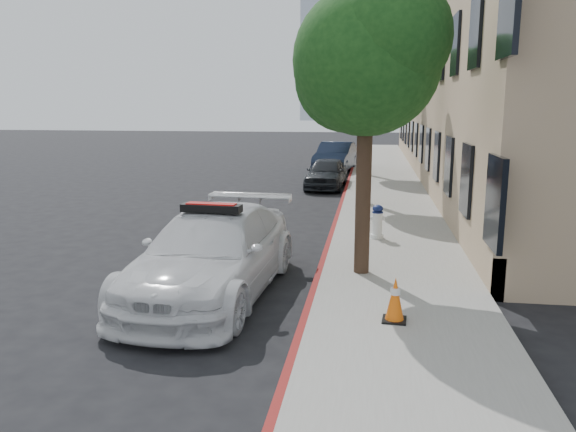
# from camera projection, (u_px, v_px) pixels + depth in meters

# --- Properties ---
(ground) EXTENTS (120.00, 120.00, 0.00)m
(ground) POSITION_uv_depth(u_px,v_px,m) (243.00, 249.00, 13.66)
(ground) COLOR black
(ground) RESTS_ON ground
(sidewalk) EXTENTS (3.20, 50.00, 0.15)m
(sidewalk) POSITION_uv_depth(u_px,v_px,m) (384.00, 189.00, 22.83)
(sidewalk) COLOR gray
(sidewalk) RESTS_ON ground
(curb_strip) EXTENTS (0.12, 50.00, 0.15)m
(curb_strip) POSITION_uv_depth(u_px,v_px,m) (346.00, 188.00, 23.05)
(curb_strip) COLOR maroon
(curb_strip) RESTS_ON ground
(building) EXTENTS (8.00, 36.00, 10.00)m
(building) POSITION_uv_depth(u_px,v_px,m) (508.00, 71.00, 25.91)
(building) COLOR tan
(building) RESTS_ON ground
(tower_right) EXTENTS (14.00, 14.00, 44.00)m
(tower_right) POSITION_uv_depth(u_px,v_px,m) (399.00, 29.00, 139.05)
(tower_right) COLOR #9EA8B7
(tower_right) RESTS_ON ground
(tree_near) EXTENTS (2.92, 2.82, 5.62)m
(tree_near) POSITION_uv_depth(u_px,v_px,m) (368.00, 60.00, 10.45)
(tree_near) COLOR black
(tree_near) RESTS_ON sidewalk
(tree_mid) EXTENTS (2.77, 2.64, 5.43)m
(tree_mid) POSITION_uv_depth(u_px,v_px,m) (370.00, 82.00, 18.24)
(tree_mid) COLOR black
(tree_mid) RESTS_ON sidewalk
(tree_far) EXTENTS (3.10, 3.00, 5.81)m
(tree_far) POSITION_uv_depth(u_px,v_px,m) (371.00, 84.00, 25.95)
(tree_far) COLOR black
(tree_far) RESTS_ON sidewalk
(police_car) EXTENTS (2.54, 5.53, 1.72)m
(police_car) POSITION_uv_depth(u_px,v_px,m) (213.00, 253.00, 10.24)
(police_car) COLOR silver
(police_car) RESTS_ON ground
(parked_car_mid) EXTENTS (1.73, 3.85, 1.29)m
(parked_car_mid) POSITION_uv_depth(u_px,v_px,m) (327.00, 173.00, 23.45)
(parked_car_mid) COLOR black
(parked_car_mid) RESTS_ON ground
(parked_car_far) EXTENTS (2.17, 4.85, 1.55)m
(parked_car_far) POSITION_uv_depth(u_px,v_px,m) (336.00, 157.00, 29.21)
(parked_car_far) COLOR #141D32
(parked_car_far) RESTS_ON ground
(fire_hydrant) EXTENTS (0.35, 0.33, 0.85)m
(fire_hydrant) POSITION_uv_depth(u_px,v_px,m) (377.00, 222.00, 14.05)
(fire_hydrant) COLOR white
(fire_hydrant) RESTS_ON sidewalk
(traffic_cone) EXTENTS (0.40, 0.40, 0.71)m
(traffic_cone) POSITION_uv_depth(u_px,v_px,m) (395.00, 299.00, 8.65)
(traffic_cone) COLOR black
(traffic_cone) RESTS_ON sidewalk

